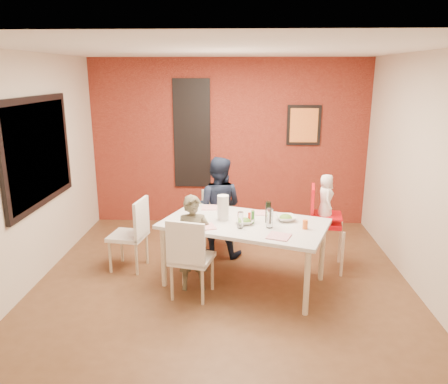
{
  "coord_description": "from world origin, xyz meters",
  "views": [
    {
      "loc": [
        0.21,
        -4.85,
        2.46
      ],
      "look_at": [
        0.0,
        0.3,
        1.05
      ],
      "focal_mm": 35.0,
      "sensor_mm": 36.0,
      "label": 1
    }
  ],
  "objects_px": {
    "paper_towel_roll": "(223,208)",
    "wine_bottle": "(268,212)",
    "toddler": "(326,198)",
    "chair_near": "(189,255)",
    "chair_far": "(217,216)",
    "dining_table": "(244,228)",
    "chair_left": "(134,230)",
    "high_chair": "(322,220)",
    "child_near": "(194,243)",
    "child_far": "(218,207)"
  },
  "relations": [
    {
      "from": "chair_near",
      "to": "toddler",
      "type": "bearing_deg",
      "value": -138.32
    },
    {
      "from": "high_chair",
      "to": "wine_bottle",
      "type": "distance_m",
      "value": 0.89
    },
    {
      "from": "chair_far",
      "to": "chair_near",
      "type": "bearing_deg",
      "value": -117.42
    },
    {
      "from": "child_near",
      "to": "wine_bottle",
      "type": "relative_size",
      "value": 4.54
    },
    {
      "from": "chair_near",
      "to": "high_chair",
      "type": "height_order",
      "value": "high_chair"
    },
    {
      "from": "chair_left",
      "to": "child_far",
      "type": "xyz_separation_m",
      "value": [
        1.05,
        0.51,
        0.17
      ]
    },
    {
      "from": "high_chair",
      "to": "wine_bottle",
      "type": "bearing_deg",
      "value": 131.48
    },
    {
      "from": "child_far",
      "to": "toddler",
      "type": "height_order",
      "value": "child_far"
    },
    {
      "from": "chair_far",
      "to": "child_far",
      "type": "distance_m",
      "value": 0.32
    },
    {
      "from": "chair_left",
      "to": "high_chair",
      "type": "bearing_deg",
      "value": 101.99
    },
    {
      "from": "dining_table",
      "to": "child_far",
      "type": "bearing_deg",
      "value": 112.59
    },
    {
      "from": "toddler",
      "to": "wine_bottle",
      "type": "relative_size",
      "value": 2.44
    },
    {
      "from": "dining_table",
      "to": "chair_left",
      "type": "xyz_separation_m",
      "value": [
        -1.4,
        0.34,
        -0.18
      ]
    },
    {
      "from": "high_chair",
      "to": "chair_near",
      "type": "bearing_deg",
      "value": 127.2
    },
    {
      "from": "dining_table",
      "to": "high_chair",
      "type": "distance_m",
      "value": 1.09
    },
    {
      "from": "chair_near",
      "to": "child_far",
      "type": "height_order",
      "value": "child_far"
    },
    {
      "from": "chair_far",
      "to": "wine_bottle",
      "type": "bearing_deg",
      "value": -77.73
    },
    {
      "from": "toddler",
      "to": "wine_bottle",
      "type": "distance_m",
      "value": 0.87
    },
    {
      "from": "paper_towel_roll",
      "to": "wine_bottle",
      "type": "bearing_deg",
      "value": -6.76
    },
    {
      "from": "chair_near",
      "to": "dining_table",
      "type": "bearing_deg",
      "value": -132.41
    },
    {
      "from": "child_near",
      "to": "wine_bottle",
      "type": "distance_m",
      "value": 0.94
    },
    {
      "from": "dining_table",
      "to": "wine_bottle",
      "type": "distance_m",
      "value": 0.34
    },
    {
      "from": "child_far",
      "to": "paper_towel_roll",
      "type": "relative_size",
      "value": 4.61
    },
    {
      "from": "child_far",
      "to": "child_near",
      "type": "bearing_deg",
      "value": 88.38
    },
    {
      "from": "chair_far",
      "to": "chair_left",
      "type": "xyz_separation_m",
      "value": [
        -1.03,
        -0.74,
        0.04
      ]
    },
    {
      "from": "child_near",
      "to": "child_far",
      "type": "xyz_separation_m",
      "value": [
        0.23,
        1.02,
        0.13
      ]
    },
    {
      "from": "child_far",
      "to": "chair_far",
      "type": "bearing_deg",
      "value": -72.85
    },
    {
      "from": "dining_table",
      "to": "chair_far",
      "type": "distance_m",
      "value": 1.17
    },
    {
      "from": "toddler",
      "to": "chair_near",
      "type": "bearing_deg",
      "value": 116.62
    },
    {
      "from": "chair_far",
      "to": "child_far",
      "type": "relative_size",
      "value": 0.62
    },
    {
      "from": "dining_table",
      "to": "paper_towel_roll",
      "type": "bearing_deg",
      "value": 165.48
    },
    {
      "from": "chair_left",
      "to": "high_chair",
      "type": "relative_size",
      "value": 0.86
    },
    {
      "from": "dining_table",
      "to": "toddler",
      "type": "height_order",
      "value": "toddler"
    },
    {
      "from": "dining_table",
      "to": "chair_left",
      "type": "relative_size",
      "value": 2.25
    },
    {
      "from": "wine_bottle",
      "to": "paper_towel_roll",
      "type": "relative_size",
      "value": 0.83
    },
    {
      "from": "chair_near",
      "to": "paper_towel_roll",
      "type": "height_order",
      "value": "paper_towel_roll"
    },
    {
      "from": "chair_near",
      "to": "wine_bottle",
      "type": "bearing_deg",
      "value": -141.43
    },
    {
      "from": "toddler",
      "to": "dining_table",
      "type": "bearing_deg",
      "value": 112.78
    },
    {
      "from": "child_near",
      "to": "toddler",
      "type": "distance_m",
      "value": 1.76
    },
    {
      "from": "dining_table",
      "to": "toddler",
      "type": "xyz_separation_m",
      "value": [
        1.02,
        0.46,
        0.24
      ]
    },
    {
      "from": "chair_far",
      "to": "wine_bottle",
      "type": "distance_m",
      "value": 1.33
    },
    {
      "from": "chair_far",
      "to": "toddler",
      "type": "xyz_separation_m",
      "value": [
        1.4,
        -0.62,
        0.47
      ]
    },
    {
      "from": "chair_far",
      "to": "wine_bottle",
      "type": "height_order",
      "value": "wine_bottle"
    },
    {
      "from": "chair_far",
      "to": "child_far",
      "type": "xyz_separation_m",
      "value": [
        0.02,
        -0.23,
        0.21
      ]
    },
    {
      "from": "chair_far",
      "to": "high_chair",
      "type": "relative_size",
      "value": 0.79
    },
    {
      "from": "child_far",
      "to": "high_chair",
      "type": "bearing_deg",
      "value": 175.18
    },
    {
      "from": "chair_left",
      "to": "high_chair",
      "type": "height_order",
      "value": "high_chair"
    },
    {
      "from": "chair_left",
      "to": "paper_towel_roll",
      "type": "xyz_separation_m",
      "value": [
        1.15,
        -0.28,
        0.4
      ]
    },
    {
      "from": "wine_bottle",
      "to": "chair_left",
      "type": "bearing_deg",
      "value": 168.56
    },
    {
      "from": "paper_towel_roll",
      "to": "chair_left",
      "type": "bearing_deg",
      "value": 166.47
    }
  ]
}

